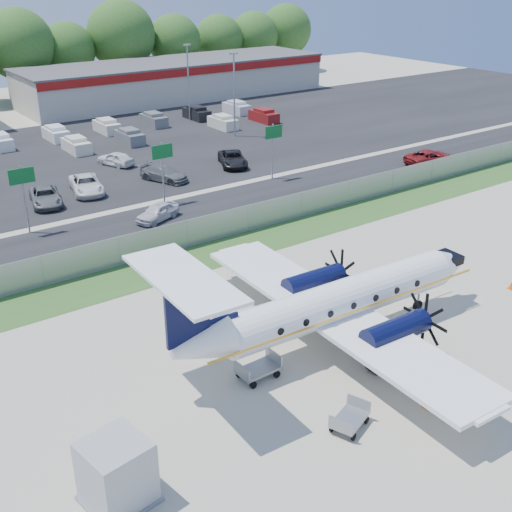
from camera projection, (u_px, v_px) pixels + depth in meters
ground at (322, 334)px, 33.69m from camera, size 170.00×170.00×0.00m
grass_verge at (203, 257)px, 42.56m from camera, size 170.00×4.00×0.02m
access_road at (154, 225)px, 47.73m from camera, size 170.00×8.00×0.02m
parking_lot at (56, 161)px, 63.26m from camera, size 170.00×32.00×0.02m
perimeter_fence at (188, 234)px, 43.62m from camera, size 120.00×0.06×1.99m
building_east at (176, 79)px, 92.20m from camera, size 44.40×12.40×5.24m
sign_left at (23, 185)px, 44.88m from camera, size 1.80×0.26×5.00m
sign_mid at (162, 160)px, 50.72m from camera, size 1.80×0.26×5.00m
sign_right at (273, 140)px, 56.55m from camera, size 1.80×0.26×5.00m
light_pole_ne at (234, 89)px, 70.21m from camera, size 0.90×0.35×9.09m
light_pole_se at (188, 77)px, 77.61m from camera, size 0.90×0.35×9.09m
aircraft at (336, 302)px, 32.06m from camera, size 19.42×19.17×6.03m
pushback_tug at (209, 327)px, 33.15m from camera, size 2.89×2.55×1.35m
baggage_cart_near at (258, 369)px, 29.98m from camera, size 2.02×1.26×1.04m
baggage_cart_far at (350, 419)px, 26.75m from camera, size 2.08×1.67×0.95m
service_container at (117, 475)px, 22.76m from camera, size 2.65×2.65×2.58m
cone_nose at (512, 285)px, 38.29m from camera, size 0.39×0.39×0.55m
cone_port_wing at (429, 402)px, 28.03m from camera, size 0.43×0.43×0.62m
cone_starboard_wing at (191, 324)px, 34.20m from camera, size 0.36×0.36×0.51m
road_car_mid at (158, 220)px, 48.72m from camera, size 4.13×2.84×1.30m
road_car_east at (430, 165)px, 62.08m from camera, size 5.60×3.30×1.46m
parked_car_b at (47, 205)px, 51.84m from camera, size 3.19×5.20×1.34m
parked_car_c at (87, 193)px, 54.55m from camera, size 3.47×5.59×1.44m
parked_car_d at (164, 181)px, 57.53m from camera, size 3.56×5.05×1.36m
parked_car_e at (233, 166)px, 61.81m from camera, size 4.13×5.49×1.39m
parked_car_g at (116, 165)px, 61.89m from camera, size 2.91×4.29×1.36m
far_parking_rows at (39, 150)px, 66.96m from camera, size 56.00×10.00×1.60m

